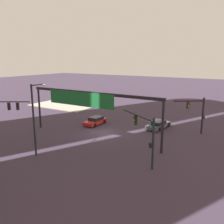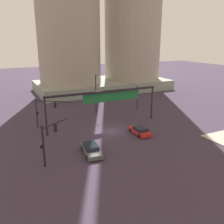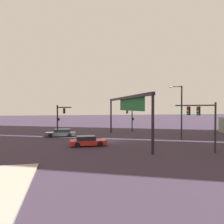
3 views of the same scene
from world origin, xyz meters
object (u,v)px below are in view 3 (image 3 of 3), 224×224
Objects in this scene: streetlamp_curved_arm at (180,109)px; sedan_car_waiting_far at (87,141)px; sedan_car_approaching at (61,133)px; traffic_signal_cross_street at (130,114)px; traffic_signal_near_corner at (202,116)px; traffic_signal_opposite_side at (60,115)px.

sedan_car_waiting_far is at bearing 4.50° from streetlamp_curved_arm.
sedan_car_approaching is at bearing 107.85° from sedan_car_waiting_far.
traffic_signal_cross_street reaches higher than sedan_car_approaching.
traffic_signal_near_corner reaches higher than traffic_signal_opposite_side.
traffic_signal_near_corner is 7.84m from streetlamp_curved_arm.
traffic_signal_near_corner reaches higher than sedan_car_approaching.
traffic_signal_near_corner is at bearing 73.24° from streetlamp_curved_arm.
streetlamp_curved_arm is 13.99m from sedan_car_waiting_far.
traffic_signal_opposite_side reaches higher than sedan_car_approaching.
traffic_signal_near_corner is 1.06× the size of sedan_car_approaching.
sedan_car_waiting_far is (-5.78, -11.49, -3.12)m from traffic_signal_near_corner.
sedan_car_approaching is at bearing -41.80° from traffic_signal_cross_street.
traffic_signal_near_corner is 0.67× the size of streetlamp_curved_arm.
traffic_signal_cross_street reaches higher than sedan_car_waiting_far.
sedan_car_approaching is 1.12× the size of sedan_car_waiting_far.
traffic_signal_near_corner is 18.49m from traffic_signal_cross_street.
traffic_signal_opposite_side is 6.04m from sedan_car_approaching.
traffic_signal_near_corner reaches higher than traffic_signal_cross_street.
traffic_signal_near_corner is 1.01× the size of traffic_signal_cross_street.
traffic_signal_opposite_side is 0.66× the size of streetlamp_curved_arm.
traffic_signal_opposite_side is at bearing -40.86° from streetlamp_curved_arm.
traffic_signal_near_corner is at bearing 1.16° from traffic_signal_opposite_side.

